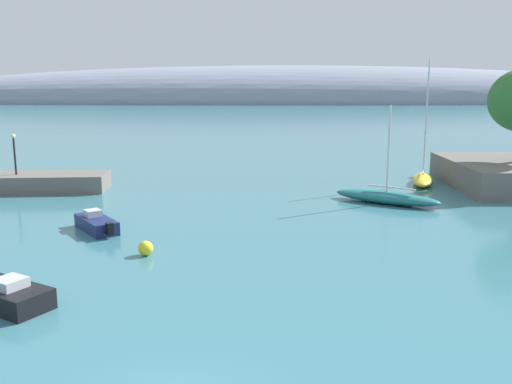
% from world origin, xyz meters
% --- Properties ---
extents(distant_ridge, '(342.22, 54.75, 29.55)m').
position_xyz_m(distant_ridge, '(16.61, 220.19, 0.00)').
color(distant_ridge, gray).
rests_on(distant_ridge, ground).
extents(sailboat_yellow_near_shore, '(3.42, 6.35, 10.84)m').
position_xyz_m(sailboat_yellow_near_shore, '(17.16, 35.58, 0.56)').
color(sailboat_yellow_near_shore, yellow).
rests_on(sailboat_yellow_near_shore, water).
extents(sailboat_teal_mid_mooring, '(7.89, 6.08, 7.34)m').
position_xyz_m(sailboat_teal_mid_mooring, '(12.17, 27.77, 0.50)').
color(sailboat_teal_mid_mooring, '#1E6B70').
rests_on(sailboat_teal_mid_mooring, water).
extents(motorboat_navy_foreground, '(3.48, 4.14, 1.21)m').
position_xyz_m(motorboat_navy_foreground, '(-7.47, 19.91, 0.45)').
color(motorboat_navy_foreground, navy).
rests_on(motorboat_navy_foreground, water).
extents(mooring_buoy_yellow, '(0.80, 0.80, 0.80)m').
position_xyz_m(mooring_buoy_yellow, '(-3.49, 14.88, 0.40)').
color(mooring_buoy_yellow, yellow).
rests_on(mooring_buoy_yellow, water).
extents(harbor_lamp_post, '(0.36, 0.36, 3.37)m').
position_xyz_m(harbor_lamp_post, '(-17.52, 32.41, 3.57)').
color(harbor_lamp_post, black).
rests_on(harbor_lamp_post, breakwater_rocks).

